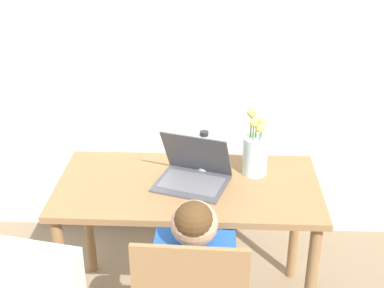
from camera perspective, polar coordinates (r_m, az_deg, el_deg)
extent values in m
cube|color=white|center=(2.89, -1.01, 12.33)|extent=(6.40, 0.05, 2.50)
cube|color=olive|center=(2.43, -0.42, -4.57)|extent=(1.19, 0.60, 0.03)
cylinder|color=olive|center=(2.52, -13.57, -14.04)|extent=(0.05, 0.05, 0.68)
cylinder|color=olive|center=(2.91, -11.00, -7.72)|extent=(0.05, 0.05, 0.68)
cylinder|color=olive|center=(2.87, 10.95, -8.30)|extent=(0.05, 0.05, 0.68)
cube|color=beige|center=(1.81, -17.66, -12.86)|extent=(0.40, 0.15, 0.20)
cube|color=#1E4C9E|center=(2.03, 0.22, -14.71)|extent=(0.30, 0.19, 0.37)
sphere|color=tan|center=(1.86, 0.23, -8.50)|extent=(0.17, 0.17, 0.17)
sphere|color=#4C3319|center=(1.84, 0.20, -8.23)|extent=(0.14, 0.14, 0.14)
cylinder|color=#1E4C9E|center=(2.17, 3.95, -10.88)|extent=(0.06, 0.24, 0.06)
cylinder|color=#1E4C9E|center=(2.19, -2.62, -10.58)|extent=(0.06, 0.24, 0.06)
cube|color=#4C4C51|center=(2.42, -0.06, -4.25)|extent=(0.37, 0.33, 0.01)
cube|color=slate|center=(2.42, -0.06, -4.12)|extent=(0.31, 0.25, 0.00)
cube|color=#4C4C51|center=(2.42, 0.49, -1.08)|extent=(0.33, 0.21, 0.23)
cube|color=black|center=(2.42, 0.52, -1.01)|extent=(0.30, 0.18, 0.20)
cylinder|color=silver|center=(2.49, 6.74, -1.23)|extent=(0.12, 0.12, 0.18)
cylinder|color=#3D7A38|center=(2.47, 7.38, 0.03)|extent=(0.01, 0.01, 0.22)
sphere|color=#EFDB66|center=(2.43, 7.52, 2.41)|extent=(0.04, 0.04, 0.04)
cylinder|color=#3D7A38|center=(2.49, 6.77, 0.07)|extent=(0.01, 0.01, 0.21)
sphere|color=#EFDB66|center=(2.45, 6.90, 2.27)|extent=(0.05, 0.05, 0.05)
cylinder|color=#3D7A38|center=(2.46, 6.24, 0.50)|extent=(0.01, 0.01, 0.27)
sphere|color=#EFDB66|center=(2.41, 6.40, 3.37)|extent=(0.05, 0.05, 0.05)
cylinder|color=#3D7A38|center=(2.44, 6.47, -0.18)|extent=(0.01, 0.01, 0.23)
sphere|color=#EFDB66|center=(2.40, 6.61, 2.29)|extent=(0.04, 0.04, 0.04)
cylinder|color=#3D7A38|center=(2.45, 7.18, -0.49)|extent=(0.01, 0.01, 0.20)
sphere|color=#EFDB66|center=(2.41, 7.31, 1.67)|extent=(0.04, 0.04, 0.04)
cylinder|color=silver|center=(2.50, 1.29, -0.96)|extent=(0.07, 0.07, 0.18)
cylinder|color=#262628|center=(2.46, 1.31, 1.12)|extent=(0.04, 0.04, 0.02)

